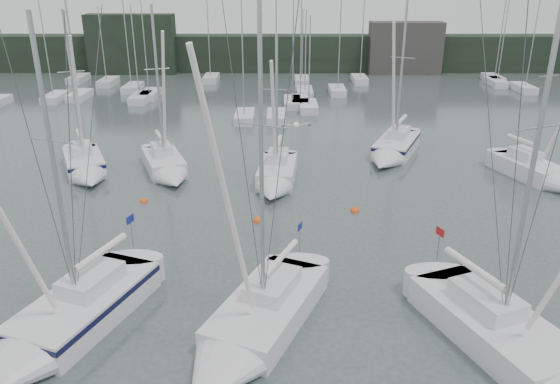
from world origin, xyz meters
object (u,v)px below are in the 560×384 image
Objects in this scene: buoy_b at (355,211)px; sailboat_mid_a at (86,168)px; sailboat_near_center at (246,337)px; sailboat_mid_c at (275,179)px; buoy_c at (144,202)px; sailboat_near_right at (534,360)px; sailboat_near_left at (55,331)px; sailboat_mid_b at (167,169)px; buoy_a at (258,221)px; sailboat_mid_e at (543,175)px; sailboat_mid_d at (392,151)px.

sailboat_mid_a is at bearing 161.66° from buoy_b.
sailboat_near_center is 1.36× the size of sailboat_mid_c.
buoy_c is (5.12, -4.61, -0.61)m from sailboat_mid_a.
sailboat_near_left is at bearing 152.68° from sailboat_near_right.
sailboat_near_center is 22.72m from sailboat_mid_a.
sailboat_mid_a is at bearing 157.91° from sailboat_mid_b.
sailboat_mid_a is 6.92m from buoy_c.
buoy_a is (0.01, 11.48, -0.51)m from sailboat_near_center.
sailboat_mid_a is at bearing 148.92° from buoy_a.
sailboat_near_center is 1.20× the size of sailboat_mid_a.
sailboat_mid_e is 23.29× the size of buoy_c.
buoy_a is 7.90m from buoy_c.
sailboat_mid_a is 0.98× the size of sailboat_mid_b.
sailboat_mid_e is (18.32, 0.81, -0.01)m from sailboat_mid_c.
sailboat_near_center reaches higher than sailboat_mid_d.
sailboat_mid_d is 10.73m from sailboat_mid_e.
sailboat_mid_c is at bearing 17.10° from buoy_c.
sailboat_mid_d is at bearing -8.00° from sailboat_mid_b.
sailboat_near_left is 1.26× the size of sailboat_mid_c.
sailboat_mid_e is at bearing -24.38° from sailboat_mid_b.
buoy_a is at bearing 177.22° from sailboat_mid_e.
buoy_a is 1.13× the size of buoy_c.
buoy_b is at bearing -42.77° from sailboat_mid_a.
sailboat_mid_d reaches higher than sailboat_mid_a.
buoy_b is at bearing -47.42° from sailboat_mid_b.
sailboat_mid_a is 23.53× the size of buoy_c.
sailboat_mid_b is at bearing -24.80° from sailboat_mid_a.
sailboat_mid_c is at bearing 110.17° from sailboat_near_center.
sailboat_mid_a is at bearing 156.96° from sailboat_mid_e.
sailboat_mid_e is at bearing 54.10° from sailboat_near_left.
sailboat_near_left is at bearing -158.51° from sailboat_near_center.
sailboat_mid_d is 23.01× the size of buoy_b.
sailboat_near_center is 1.18× the size of sailboat_mid_b.
sailboat_near_left is 19.40m from sailboat_mid_a.
sailboat_near_left is 17.99m from sailboat_near_right.
sailboat_near_left is at bearing -90.40° from buoy_c.
sailboat_near_right is at bearing -71.56° from sailboat_mid_b.
sailboat_mid_e reaches higher than sailboat_mid_c.
buoy_a is (12.47, -7.52, -0.61)m from sailboat_mid_a.
sailboat_near_right is 1.18× the size of sailboat_mid_d.
sailboat_near_left is at bearing -99.42° from sailboat_mid_a.
sailboat_mid_b is 7.92m from sailboat_mid_c.
sailboat_mid_c is 6.33m from buoy_b.
buoy_c is (-0.65, -4.57, -0.56)m from sailboat_mid_b.
sailboat_mid_d is 19.33m from buoy_c.
sailboat_near_right reaches higher than buoy_b.
buoy_c is at bearing 173.68° from buoy_b.
sailboat_mid_a is at bearing 125.90° from sailboat_near_left.
sailboat_mid_b is at bearing 170.26° from sailboat_mid_c.
sailboat_mid_e is (9.34, -5.27, -0.04)m from sailboat_mid_d.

